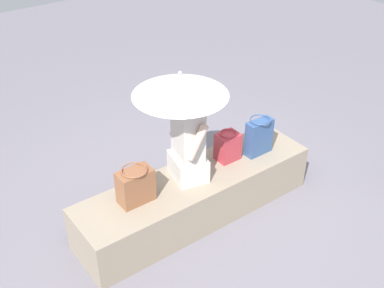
% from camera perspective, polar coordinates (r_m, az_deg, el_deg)
% --- Properties ---
extents(ground_plane, '(14.00, 14.00, 0.00)m').
position_cam_1_polar(ground_plane, '(4.78, 0.42, -8.05)').
color(ground_plane, slate).
extents(stone_bench, '(2.32, 0.60, 0.45)m').
position_cam_1_polar(stone_bench, '(4.63, 0.43, -5.97)').
color(stone_bench, gray).
rests_on(stone_bench, ground).
extents(person_seated, '(0.35, 0.50, 0.90)m').
position_cam_1_polar(person_seated, '(4.28, -0.46, 0.45)').
color(person_seated, beige).
rests_on(person_seated, stone_bench).
extents(parasol, '(0.80, 0.80, 1.05)m').
position_cam_1_polar(parasol, '(4.00, -1.36, 6.81)').
color(parasol, '#B7B7BC').
rests_on(parasol, stone_bench).
extents(handbag_black, '(0.30, 0.22, 0.32)m').
position_cam_1_polar(handbag_black, '(4.16, -6.52, -4.78)').
color(handbag_black, brown).
rests_on(handbag_black, stone_bench).
extents(tote_bag_canvas, '(0.27, 0.20, 0.38)m').
position_cam_1_polar(tote_bag_canvas, '(4.75, 7.70, 0.87)').
color(tote_bag_canvas, '#335184').
rests_on(tote_bag_canvas, stone_bench).
extents(shoulder_bag_spare, '(0.21, 0.17, 0.29)m').
position_cam_1_polar(shoulder_bag_spare, '(4.66, 4.13, -0.26)').
color(shoulder_bag_spare, '#B2333D').
rests_on(shoulder_bag_spare, stone_bench).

